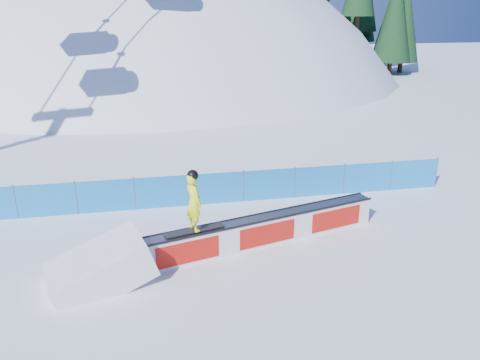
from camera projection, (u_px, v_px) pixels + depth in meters
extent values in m
plane|color=white|center=(170.00, 271.00, 13.04)|extent=(160.00, 160.00, 0.00)
sphere|color=silver|center=(159.00, 222.00, 57.93)|extent=(64.00, 64.00, 64.00)
cylinder|color=#302013|center=(343.00, 10.00, 49.84)|extent=(0.50, 0.50, 1.40)
cylinder|color=#302013|center=(352.00, 20.00, 50.51)|extent=(0.50, 0.50, 1.40)
cylinder|color=#302013|center=(379.00, 54.00, 51.17)|extent=(0.50, 0.50, 1.40)
cone|color=black|center=(384.00, 10.00, 49.61)|extent=(3.46, 3.46, 7.86)
cylinder|color=#302013|center=(355.00, 49.00, 57.83)|extent=(0.50, 0.50, 1.40)
cone|color=black|center=(358.00, 12.00, 56.33)|extent=(3.27, 3.27, 7.43)
cylinder|color=#302013|center=(402.00, 67.00, 53.20)|extent=(0.50, 0.50, 1.40)
cone|color=black|center=(406.00, 29.00, 51.77)|extent=(3.11, 3.11, 7.07)
cylinder|color=#302013|center=(417.00, 66.00, 53.99)|extent=(0.50, 0.50, 1.40)
cone|color=black|center=(423.00, 21.00, 52.31)|extent=(3.76, 3.76, 8.54)
cube|color=blue|center=(163.00, 192.00, 16.98)|extent=(22.00, 0.03, 1.20)
cylinder|color=#3E4971|center=(16.00, 201.00, 16.05)|extent=(0.05, 0.05, 1.30)
cylinder|color=#3E4971|center=(76.00, 197.00, 16.42)|extent=(0.05, 0.05, 1.30)
cylinder|color=#3E4971|center=(134.00, 193.00, 16.78)|extent=(0.05, 0.05, 1.30)
cylinder|color=#3E4971|center=(190.00, 189.00, 17.14)|extent=(0.05, 0.05, 1.30)
cylinder|color=#3E4971|center=(243.00, 185.00, 17.50)|extent=(0.05, 0.05, 1.30)
cylinder|color=#3E4971|center=(295.00, 182.00, 17.87)|extent=(0.05, 0.05, 1.30)
cylinder|color=#3E4971|center=(344.00, 178.00, 18.23)|extent=(0.05, 0.05, 1.30)
cylinder|color=#3E4971|center=(391.00, 175.00, 18.59)|extent=(0.05, 0.05, 1.30)
cylinder|color=#3E4971|center=(436.00, 172.00, 18.95)|extent=(0.05, 0.05, 1.30)
cube|color=silver|center=(264.00, 231.00, 14.38)|extent=(7.73, 2.48, 0.88)
cube|color=gray|center=(264.00, 217.00, 14.22)|extent=(7.66, 2.48, 0.04)
cube|color=black|center=(268.00, 220.00, 14.00)|extent=(7.61, 2.03, 0.06)
cube|color=black|center=(260.00, 214.00, 14.43)|extent=(7.61, 2.03, 0.06)
cube|color=red|center=(268.00, 234.00, 14.16)|extent=(7.23, 1.92, 0.66)
cube|color=red|center=(260.00, 228.00, 14.59)|extent=(7.23, 1.92, 0.66)
cube|color=black|center=(195.00, 230.00, 13.28)|extent=(1.77, 0.75, 0.03)
imported|color=#F6FF1A|center=(194.00, 202.00, 12.98)|extent=(0.62, 0.73, 1.69)
sphere|color=black|center=(193.00, 175.00, 12.71)|extent=(0.32, 0.32, 0.32)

